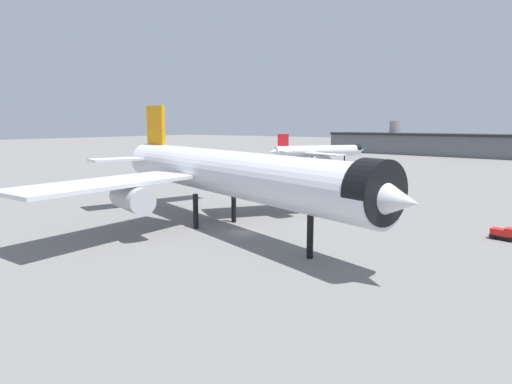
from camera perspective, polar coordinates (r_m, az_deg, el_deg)
The scene contains 4 objects.
ground at distance 68.60m, azimuth -1.79°, elevation -5.24°, with size 900.00×900.00×0.00m, color slate.
airliner_near_gate at distance 70.08m, azimuth -4.20°, elevation 2.43°, with size 68.27×60.65×20.19m.
airliner_far_taxiway at distance 183.90m, azimuth 8.03°, elevation 5.24°, with size 33.95×38.12×12.62m.
baggage_tug_wing at distance 73.42m, azimuth 29.29°, elevation -4.67°, with size 3.46×2.43×1.85m.
Camera 1 is at (40.57, -52.77, 16.61)m, focal length 31.05 mm.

